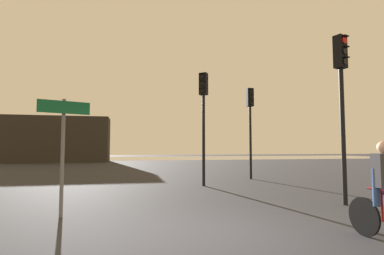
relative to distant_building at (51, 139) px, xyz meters
name	(u,v)px	position (x,y,z in m)	size (l,w,h in m)	color
ground_plane	(226,238)	(9.67, -29.44, -2.40)	(120.00, 120.00, 0.00)	#28282D
water_strip	(139,158)	(9.67, 10.00, -2.40)	(80.00, 16.00, 0.01)	gray
distant_building	(51,139)	(0.00, 0.00, 0.00)	(12.04, 4.00, 4.80)	#2D2823
traffic_light_near_right	(342,86)	(13.70, -27.36, 0.78)	(0.38, 0.40, 4.58)	black
traffic_light_far_right	(250,116)	(13.92, -20.63, 0.70)	(0.33, 0.34, 4.45)	black
traffic_light_center	(203,107)	(11.02, -22.70, 0.76)	(0.41, 0.42, 4.55)	black
direction_sign_post	(63,139)	(6.64, -27.27, -0.70)	(1.04, 0.42, 2.60)	slate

